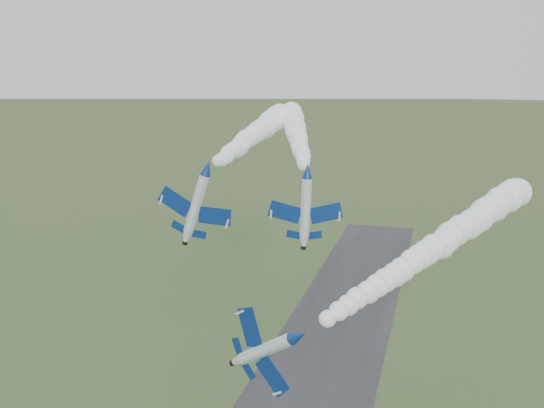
% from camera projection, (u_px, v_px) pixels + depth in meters
% --- Properties ---
extents(jet_lead, '(6.32, 11.16, 8.02)m').
position_uv_depth(jet_lead, '(298.00, 336.00, 58.34)').
color(jet_lead, silver).
extents(smoke_trail_jet_lead, '(29.29, 62.58, 5.07)m').
position_uv_depth(smoke_trail_jet_lead, '(448.00, 238.00, 84.74)').
color(smoke_trail_jet_lead, white).
extents(jet_pair_left, '(10.58, 13.21, 4.26)m').
position_uv_depth(jet_pair_left, '(207.00, 168.00, 85.01)').
color(jet_pair_left, silver).
extents(smoke_trail_jet_pair_left, '(12.51, 70.50, 5.53)m').
position_uv_depth(smoke_trail_jet_pair_left, '(258.00, 132.00, 121.56)').
color(smoke_trail_jet_pair_left, white).
extents(jet_pair_right, '(10.37, 12.02, 3.05)m').
position_uv_depth(jet_pair_right, '(308.00, 171.00, 82.87)').
color(jet_pair_right, silver).
extents(smoke_trail_jet_pair_right, '(25.66, 66.68, 4.96)m').
position_uv_depth(smoke_trail_jet_pair_right, '(296.00, 132.00, 118.83)').
color(smoke_trail_jet_pair_right, white).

